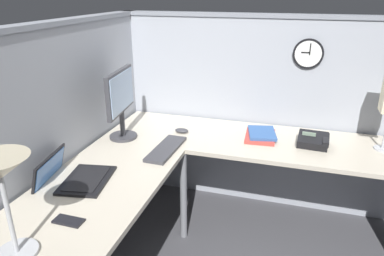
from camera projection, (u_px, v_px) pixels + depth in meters
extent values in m
plane|color=#47474C|center=(198.00, 254.00, 2.53)|extent=(6.80, 6.80, 0.00)
cube|color=#999EA8|center=(44.00, 162.00, 2.15)|extent=(2.57, 0.10, 1.55)
cube|color=gray|center=(21.00, 27.00, 1.86)|extent=(2.57, 0.12, 0.03)
cube|color=#999EA8|center=(258.00, 115.00, 2.95)|extent=(0.10, 2.37, 1.55)
cube|color=gray|center=(265.00, 15.00, 2.66)|extent=(0.12, 2.37, 0.03)
cube|color=beige|center=(103.00, 182.00, 2.06)|extent=(2.35, 0.66, 0.03)
cube|color=beige|center=(299.00, 146.00, 2.52)|extent=(0.66, 1.49, 0.03)
cylinder|color=slate|center=(183.00, 196.00, 2.58)|extent=(0.05, 0.05, 0.70)
cylinder|color=#38383D|center=(123.00, 136.00, 2.62)|extent=(0.20, 0.20, 0.02)
cylinder|color=#38383D|center=(122.00, 124.00, 2.58)|extent=(0.04, 0.04, 0.20)
cube|color=#38383D|center=(120.00, 92.00, 2.50)|extent=(0.46, 0.09, 0.30)
cube|color=#99B2D1|center=(122.00, 92.00, 2.49)|extent=(0.42, 0.06, 0.26)
cube|color=black|center=(87.00, 180.00, 2.03)|extent=(0.38, 0.29, 0.02)
cube|color=black|center=(87.00, 178.00, 2.02)|extent=(0.32, 0.23, 0.00)
cube|color=black|center=(48.00, 172.00, 2.04)|extent=(0.35, 0.13, 0.22)
cube|color=#4C84D8|center=(50.00, 172.00, 2.04)|extent=(0.31, 0.11, 0.18)
cube|color=#38383D|center=(166.00, 149.00, 2.41)|extent=(0.44, 0.16, 0.02)
ellipsoid|color=#38383D|center=(182.00, 131.00, 2.71)|extent=(0.06, 0.10, 0.03)
cylinder|color=#B7BABF|center=(17.00, 252.00, 1.47)|extent=(0.17, 0.17, 0.02)
cylinder|color=#B7BABF|center=(8.00, 213.00, 1.40)|extent=(0.02, 0.02, 0.38)
cube|color=black|center=(69.00, 221.00, 1.68)|extent=(0.07, 0.14, 0.01)
cube|color=black|center=(313.00, 141.00, 2.48)|extent=(0.20, 0.21, 0.10)
cube|color=#8CA58C|center=(309.00, 135.00, 2.47)|extent=(0.02, 0.09, 0.04)
cube|color=black|center=(326.00, 140.00, 2.44)|extent=(0.19, 0.05, 0.04)
cube|color=#BF3F38|center=(260.00, 136.00, 2.61)|extent=(0.29, 0.23, 0.02)
cube|color=#335999|center=(262.00, 133.00, 2.62)|extent=(0.29, 0.24, 0.02)
cylinder|color=#B7BABF|center=(382.00, 149.00, 2.43)|extent=(0.11, 0.11, 0.01)
cylinder|color=black|center=(308.00, 54.00, 2.62)|extent=(0.03, 0.22, 0.22)
cylinder|color=white|center=(308.00, 54.00, 2.60)|extent=(0.00, 0.19, 0.19)
cube|color=black|center=(305.00, 53.00, 2.60)|extent=(0.00, 0.06, 0.01)
cube|color=black|center=(310.00, 49.00, 2.58)|extent=(0.00, 0.01, 0.08)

